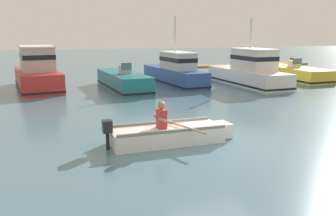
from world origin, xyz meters
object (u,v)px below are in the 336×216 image
(moored_boat_blue, at_px, (175,72))
(moored_boat_yellow, at_px, (289,73))
(rowboat_with_person, at_px, (169,134))
(moored_boat_red, at_px, (38,73))
(moored_boat_white, at_px, (249,72))
(moored_boat_teal, at_px, (123,81))

(moored_boat_blue, distance_m, moored_boat_yellow, 8.11)
(rowboat_with_person, distance_m, moored_boat_yellow, 16.42)
(moored_boat_blue, height_order, moored_boat_yellow, moored_boat_blue)
(moored_boat_red, xyz_separation_m, moored_boat_white, (11.69, -1.95, -0.08))
(moored_boat_teal, xyz_separation_m, moored_boat_blue, (3.27, 0.95, 0.30))
(rowboat_with_person, height_order, moored_boat_blue, moored_boat_blue)
(rowboat_with_person, distance_m, moored_boat_teal, 10.08)
(rowboat_with_person, height_order, moored_boat_teal, moored_boat_teal)
(moored_boat_white, bearing_deg, moored_boat_blue, 157.80)
(rowboat_with_person, bearing_deg, moored_boat_blue, 70.82)
(moored_boat_teal, xyz_separation_m, moored_boat_white, (7.29, -0.69, 0.36))
(moored_boat_red, relative_size, moored_boat_teal, 1.01)
(moored_boat_white, bearing_deg, moored_boat_teal, 174.61)
(moored_boat_red, bearing_deg, moored_boat_teal, -15.98)
(moored_boat_white, height_order, moored_boat_yellow, moored_boat_white)
(moored_boat_blue, bearing_deg, rowboat_with_person, -109.18)
(moored_boat_teal, height_order, moored_boat_blue, moored_boat_blue)
(moored_boat_blue, bearing_deg, moored_boat_teal, -163.76)
(rowboat_with_person, distance_m, moored_boat_white, 12.24)
(moored_boat_teal, distance_m, moored_boat_white, 7.33)
(moored_boat_teal, bearing_deg, rowboat_with_person, -93.19)
(moored_boat_blue, relative_size, moored_boat_white, 0.99)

